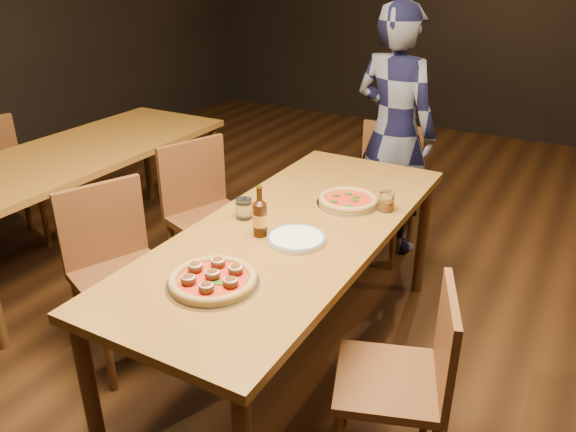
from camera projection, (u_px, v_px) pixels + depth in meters
The scene contains 15 objects.
ground at pixel (293, 360), 2.82m from camera, with size 9.00×9.00×0.00m, color black.
table_main at pixel (293, 240), 2.54m from camera, with size 0.80×2.00×0.75m.
table_left at pixel (80, 160), 3.53m from camera, with size 0.80×2.00×0.75m.
chair_main_nw at pixel (124, 277), 2.67m from camera, with size 0.43×0.43×0.91m, color #593A17, non-canonical shape.
chair_main_sw at pixel (214, 219), 3.24m from camera, with size 0.43×0.43×0.93m, color #593A17, non-canonical shape.
chair_main_e at pixel (389, 379), 2.08m from camera, with size 0.39×0.39×0.84m, color #593A17, non-canonical shape.
chair_end at pixel (379, 192), 3.67m from camera, with size 0.42×0.42×0.89m, color #593A17, non-canonical shape.
chair_nbr_left at pixel (0, 185), 3.74m from camera, with size 0.43×0.43×0.91m, color #593A17, non-canonical shape.
pizza_meatball at pixel (213, 279), 2.05m from camera, with size 0.35×0.35×0.06m.
pizza_margherita at pixel (348, 200), 2.72m from camera, with size 0.31×0.31×0.04m.
plate_stack at pixel (296, 239), 2.37m from camera, with size 0.25×0.25×0.02m, color white.
beer_bottle at pixel (260, 219), 2.39m from camera, with size 0.06×0.06×0.22m.
water_glass at pixel (244, 209), 2.56m from camera, with size 0.07×0.07×0.09m, color white.
amber_glass at pixel (387, 201), 2.64m from camera, with size 0.07×0.07×0.09m, color #9F5111.
diner at pixel (394, 131), 3.63m from camera, with size 0.59×0.39×1.62m, color black.
Camera 1 is at (1.08, -1.98, 1.85)m, focal length 35.00 mm.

